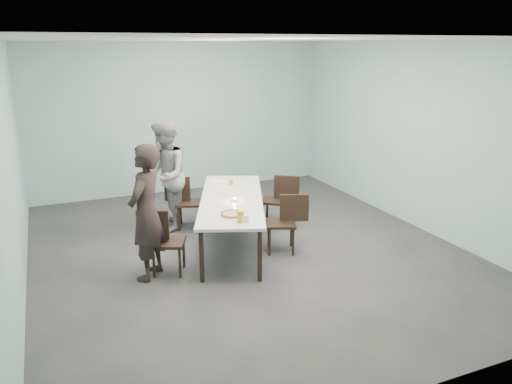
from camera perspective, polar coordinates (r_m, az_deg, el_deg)
name	(u,v)px	position (r m, az deg, el deg)	size (l,w,h in m)	color
ground	(246,250)	(7.47, -1.10, -6.64)	(7.00, 7.00, 0.00)	#333335
room_shell	(246,114)	(6.93, -1.20, 8.95)	(6.02, 7.02, 3.01)	#9DC4C5
table	(232,202)	(7.42, -2.80, -1.10)	(1.78, 2.75, 0.75)	white
chair_near_left	(162,237)	(6.70, -10.71, -5.10)	(0.65, 0.55, 0.87)	black
chair_far_left	(184,199)	(8.28, -8.18, -0.76)	(0.65, 0.54, 0.87)	black
chair_near_right	(286,219)	(7.27, 3.50, -3.08)	(0.65, 0.55, 0.87)	black
chair_far_right	(280,197)	(8.30, 2.75, -0.56)	(0.63, 0.59, 0.87)	black
diner_near	(146,213)	(6.49, -12.42, -2.32)	(0.65, 0.42, 1.77)	black
diner_far	(165,176)	(8.16, -10.36, 1.79)	(0.88, 0.68, 1.80)	gray
pizza	(232,214)	(6.65, -2.72, -2.54)	(0.34, 0.34, 0.04)	white
side_plate	(238,210)	(6.84, -2.02, -2.09)	(0.18, 0.18, 0.01)	white
beer_glass	(240,217)	(6.37, -1.85, -2.87)	(0.08, 0.08, 0.15)	#B89328
water_tumbler	(247,219)	(6.40, -1.08, -3.06)	(0.08, 0.08, 0.09)	silver
tealight	(234,200)	(7.24, -2.50, -0.91)	(0.06, 0.06, 0.05)	silver
amber_tumbler	(231,182)	(8.11, -2.87, 1.15)	(0.07, 0.07, 0.08)	#B89328
menu	(219,181)	(8.30, -4.20, 1.21)	(0.30, 0.22, 0.01)	silver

